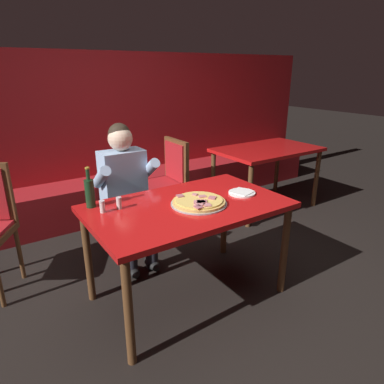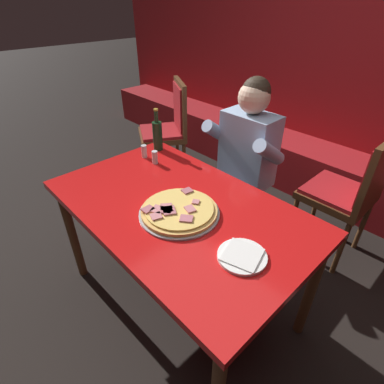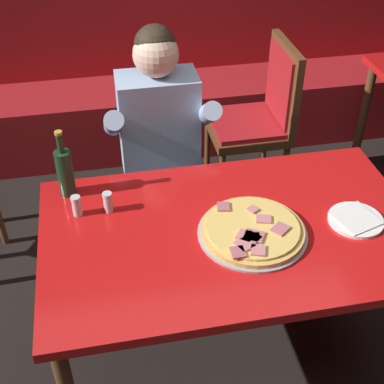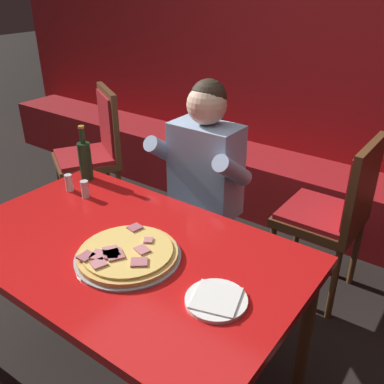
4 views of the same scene
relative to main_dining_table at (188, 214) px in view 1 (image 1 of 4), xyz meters
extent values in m
plane|color=black|center=(0.00, 0.00, -0.70)|extent=(24.00, 24.00, 0.00)
cube|color=#A3191E|center=(0.00, 2.18, 0.25)|extent=(6.80, 0.16, 1.90)
cube|color=#A3191E|center=(0.00, 1.86, -0.47)|extent=(6.46, 0.48, 0.46)
cylinder|color=brown|center=(-0.65, -0.37, -0.33)|extent=(0.06, 0.06, 0.74)
cylinder|color=brown|center=(0.65, -0.37, -0.33)|extent=(0.06, 0.06, 0.74)
cylinder|color=brown|center=(-0.65, 0.37, -0.33)|extent=(0.06, 0.06, 0.74)
cylinder|color=brown|center=(0.65, 0.37, -0.33)|extent=(0.06, 0.06, 0.74)
cube|color=red|center=(0.00, 0.00, 0.06)|extent=(1.43, 0.87, 0.04)
cylinder|color=#9E9EA3|center=(0.07, -0.05, 0.09)|extent=(0.41, 0.41, 0.01)
cylinder|color=#DBA856|center=(0.07, -0.05, 0.10)|extent=(0.38, 0.38, 0.02)
cylinder|color=#E5BC5B|center=(0.07, -0.05, 0.11)|extent=(0.35, 0.35, 0.01)
cube|color=#C6757A|center=(0.05, -0.17, 0.12)|extent=(0.07, 0.07, 0.01)
cube|color=#A85B66|center=(-0.01, 0.08, 0.12)|extent=(0.06, 0.06, 0.01)
cube|color=#C6757A|center=(0.09, 0.04, 0.12)|extent=(0.05, 0.05, 0.01)
cube|color=#C6757A|center=(0.05, -0.10, 0.12)|extent=(0.05, 0.05, 0.01)
cube|color=#A85B66|center=(0.05, -0.11, 0.12)|extent=(0.07, 0.07, 0.01)
cube|color=#C6757A|center=(0.02, -0.09, 0.12)|extent=(0.08, 0.08, 0.01)
cube|color=#C6757A|center=(0.12, -0.02, 0.12)|extent=(0.07, 0.06, 0.01)
cube|color=#B76670|center=(0.05, -0.10, 0.12)|extent=(0.09, 0.09, 0.01)
cube|color=#A85B66|center=(-0.02, -0.17, 0.12)|extent=(0.05, 0.06, 0.01)
cube|color=#C6757A|center=(0.01, -0.14, 0.12)|extent=(0.08, 0.08, 0.01)
cube|color=#B76670|center=(0.16, -0.08, 0.12)|extent=(0.08, 0.08, 0.01)
cylinder|color=white|center=(0.47, -0.05, 0.09)|extent=(0.21, 0.21, 0.01)
cube|color=white|center=(0.47, -0.05, 0.10)|extent=(0.19, 0.19, 0.01)
cylinder|color=#19381E|center=(-0.60, 0.34, 0.18)|extent=(0.07, 0.07, 0.20)
cylinder|color=#19381E|center=(-0.60, 0.34, 0.32)|extent=(0.03, 0.03, 0.08)
cylinder|color=#B29933|center=(-0.60, 0.34, 0.37)|extent=(0.03, 0.03, 0.01)
cylinder|color=silver|center=(-0.57, 0.19, 0.12)|extent=(0.04, 0.04, 0.07)
cylinder|color=silver|center=(-0.57, 0.19, 0.10)|extent=(0.03, 0.03, 0.04)
cylinder|color=silver|center=(-0.57, 0.19, 0.16)|extent=(0.04, 0.04, 0.01)
cylinder|color=silver|center=(-0.45, 0.19, 0.12)|extent=(0.04, 0.04, 0.07)
cylinder|color=#516B33|center=(-0.45, 0.19, 0.10)|extent=(0.03, 0.03, 0.04)
cylinder|color=silver|center=(-0.45, 0.19, 0.16)|extent=(0.04, 0.04, 0.01)
ellipsoid|color=black|center=(-0.26, 0.50, -0.65)|extent=(0.11, 0.24, 0.09)
ellipsoid|color=black|center=(-0.06, 0.50, -0.65)|extent=(0.11, 0.24, 0.09)
cylinder|color=#282833|center=(-0.26, 0.50, -0.47)|extent=(0.11, 0.11, 0.43)
cylinder|color=#282833|center=(-0.06, 0.50, -0.47)|extent=(0.11, 0.11, 0.43)
cube|color=#282833|center=(-0.16, 0.60, -0.19)|extent=(0.34, 0.40, 0.12)
cube|color=#9EBCE0|center=(-0.16, 0.80, 0.08)|extent=(0.38, 0.22, 0.52)
cylinder|color=#9EBCE0|center=(-0.38, 0.72, 0.16)|extent=(0.09, 0.30, 0.25)
cylinder|color=#9EBCE0|center=(0.06, 0.72, 0.16)|extent=(0.09, 0.30, 0.25)
sphere|color=beige|center=(-0.16, 0.80, 0.45)|extent=(0.21, 0.21, 0.21)
sphere|color=#2D2319|center=(-0.16, 0.82, 0.48)|extent=(0.19, 0.19, 0.19)
cylinder|color=brown|center=(0.21, 1.34, -0.46)|extent=(0.04, 0.04, 0.47)
cylinder|color=brown|center=(0.21, 0.96, -0.46)|extent=(0.04, 0.04, 0.47)
cylinder|color=brown|center=(0.59, 1.34, -0.46)|extent=(0.04, 0.04, 0.47)
cylinder|color=brown|center=(0.59, 0.96, -0.46)|extent=(0.04, 0.04, 0.47)
cube|color=brown|center=(0.40, 1.15, -0.20)|extent=(0.44, 0.44, 0.05)
cube|color=#A3191E|center=(0.40, 1.15, -0.16)|extent=(0.40, 0.40, 0.03)
cube|color=brown|center=(0.60, 1.15, 0.06)|extent=(0.04, 0.44, 0.48)
cube|color=#A3191E|center=(0.58, 1.15, 0.06)|extent=(0.02, 0.36, 0.40)
cylinder|color=brown|center=(-1.06, 0.98, -0.46)|extent=(0.04, 0.04, 0.47)
cylinder|color=brown|center=(1.25, 0.67, -0.33)|extent=(0.06, 0.06, 0.74)
cylinder|color=brown|center=(2.41, 0.67, -0.33)|extent=(0.06, 0.06, 0.74)
cylinder|color=brown|center=(1.25, 1.35, -0.33)|extent=(0.06, 0.06, 0.74)
cylinder|color=brown|center=(2.41, 1.35, -0.33)|extent=(0.06, 0.06, 0.74)
cube|color=red|center=(1.83, 1.01, 0.06)|extent=(1.27, 0.79, 0.04)
camera|label=1|loc=(-1.25, -1.93, 1.01)|focal=32.00mm
camera|label=2|loc=(0.98, -0.82, 1.01)|focal=28.00mm
camera|label=3|loc=(-0.44, -1.45, 1.41)|focal=50.00mm
camera|label=4|loc=(1.05, -0.98, 1.06)|focal=40.00mm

